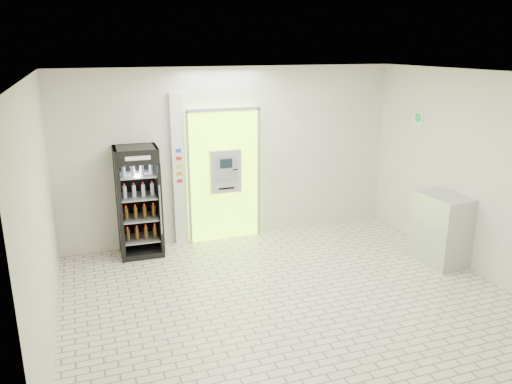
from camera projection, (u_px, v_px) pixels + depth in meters
name	position (u px, v px, depth m)	size (l,w,h in m)	color
ground	(288.00, 296.00, 6.90)	(6.00, 6.00, 0.00)	beige
room_shell	(290.00, 166.00, 6.38)	(6.00, 6.00, 6.00)	beige
atm_assembly	(224.00, 174.00, 8.69)	(1.30, 0.24, 2.33)	#9DF114
pillar	(179.00, 170.00, 8.43)	(0.22, 0.11, 2.60)	silver
beverage_cooler	(139.00, 204.00, 8.09)	(0.69, 0.65, 1.80)	black
steel_cabinet	(441.00, 229.00, 7.83)	(0.60, 0.86, 1.11)	#AFB2B7
exit_sign	(418.00, 119.00, 8.53)	(0.02, 0.22, 0.26)	white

